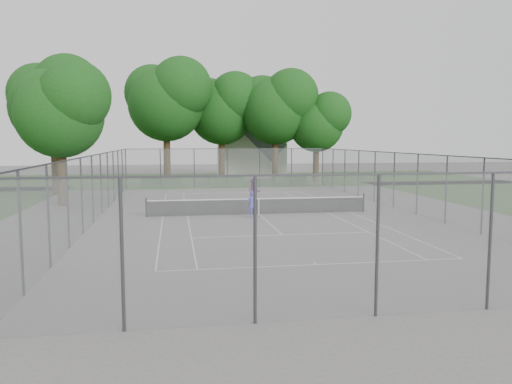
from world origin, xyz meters
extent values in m
plane|color=#615E5C|center=(0.00, 0.00, 0.00)|extent=(120.00, 120.00, 0.00)
cube|color=#224A15|center=(0.00, 26.00, 0.00)|extent=(60.00, 20.00, 0.00)
cube|color=silver|center=(0.00, -11.88, 0.01)|extent=(10.97, 0.06, 0.01)
cube|color=silver|center=(0.00, 11.88, 0.01)|extent=(10.97, 0.06, 0.01)
cube|color=silver|center=(-5.49, 0.00, 0.01)|extent=(0.06, 23.77, 0.01)
cube|color=silver|center=(5.49, 0.00, 0.01)|extent=(0.06, 23.77, 0.01)
cube|color=silver|center=(-4.12, 0.00, 0.01)|extent=(0.06, 23.77, 0.01)
cube|color=silver|center=(4.12, 0.00, 0.01)|extent=(0.06, 23.77, 0.01)
cube|color=silver|center=(0.00, -6.40, 0.01)|extent=(8.23, 0.06, 0.01)
cube|color=silver|center=(0.00, 6.40, 0.01)|extent=(8.23, 0.06, 0.01)
cube|color=silver|center=(0.00, 0.00, 0.01)|extent=(0.06, 12.80, 0.01)
cube|color=silver|center=(0.00, -11.73, 0.01)|extent=(0.06, 0.30, 0.01)
cube|color=silver|center=(0.00, 11.73, 0.01)|extent=(0.06, 0.30, 0.01)
cylinder|color=black|center=(-6.39, 0.00, 0.55)|extent=(0.10, 0.10, 1.10)
cylinder|color=black|center=(6.39, 0.00, 0.55)|extent=(0.10, 0.10, 1.10)
cube|color=black|center=(0.00, 0.00, 0.45)|extent=(12.67, 0.01, 0.86)
cube|color=white|center=(0.00, 0.00, 0.91)|extent=(12.77, 0.03, 0.06)
cube|color=white|center=(0.00, 0.00, 0.44)|extent=(0.05, 0.02, 0.88)
cylinder|color=#38383D|center=(-9.00, 17.00, 1.75)|extent=(0.08, 0.08, 3.50)
cylinder|color=#38383D|center=(9.00, 17.00, 1.75)|extent=(0.08, 0.08, 3.50)
cube|color=slate|center=(0.00, -17.00, 1.75)|extent=(18.00, 0.02, 3.50)
cube|color=slate|center=(0.00, 17.00, 1.75)|extent=(18.00, 0.02, 3.50)
cube|color=slate|center=(-9.00, 0.00, 1.75)|extent=(0.02, 34.00, 3.50)
cube|color=slate|center=(9.00, 0.00, 1.75)|extent=(0.02, 34.00, 3.50)
cube|color=#38383D|center=(0.00, -17.00, 3.50)|extent=(18.00, 0.05, 0.05)
cube|color=#38383D|center=(0.00, 17.00, 3.50)|extent=(18.00, 0.05, 0.05)
cube|color=#38383D|center=(-9.00, 0.00, 3.50)|extent=(0.05, 34.00, 0.05)
cube|color=#38383D|center=(9.00, 0.00, 3.50)|extent=(0.05, 34.00, 0.05)
cylinder|color=#322212|center=(-5.47, 22.50, 2.62)|extent=(0.67, 0.67, 5.25)
sphere|color=#0F380F|center=(-5.47, 22.50, 7.86)|extent=(7.47, 7.47, 7.47)
sphere|color=#0F380F|center=(-3.98, 21.38, 9.36)|extent=(5.97, 5.97, 5.97)
sphere|color=#0F380F|center=(-6.78, 23.44, 8.98)|extent=(5.60, 5.60, 5.60)
cylinder|color=#322212|center=(0.18, 24.34, 2.40)|extent=(0.65, 0.65, 4.80)
sphere|color=#0F380F|center=(0.18, 24.34, 7.19)|extent=(6.83, 6.83, 6.83)
sphere|color=#0F380F|center=(1.55, 23.31, 8.56)|extent=(5.47, 5.47, 5.47)
sphere|color=#0F380F|center=(-1.01, 25.19, 8.22)|extent=(5.12, 5.12, 5.12)
cylinder|color=#322212|center=(5.49, 22.12, 2.43)|extent=(0.66, 0.66, 4.85)
sphere|color=#0F380F|center=(5.49, 22.12, 7.27)|extent=(6.90, 6.90, 6.90)
sphere|color=#0F380F|center=(6.87, 21.08, 8.65)|extent=(5.52, 5.52, 5.52)
sphere|color=#0F380F|center=(4.28, 22.98, 8.30)|extent=(5.18, 5.18, 5.18)
cylinder|color=#322212|center=(9.58, 21.22, 1.94)|extent=(0.61, 0.61, 3.88)
sphere|color=#0F380F|center=(9.58, 21.22, 5.81)|extent=(5.52, 5.52, 5.52)
sphere|color=#0F380F|center=(10.68, 20.39, 6.91)|extent=(4.41, 4.41, 4.41)
sphere|color=#0F380F|center=(8.62, 21.91, 6.64)|extent=(4.14, 4.14, 4.14)
cylinder|color=#322212|center=(-13.98, 12.92, 2.29)|extent=(0.64, 0.64, 4.58)
sphere|color=#0F380F|center=(-13.98, 12.92, 6.86)|extent=(6.51, 6.51, 6.51)
sphere|color=#0F380F|center=(-12.67, 11.94, 8.16)|extent=(5.21, 5.21, 5.21)
sphere|color=#0F380F|center=(-15.12, 13.73, 7.84)|extent=(4.89, 4.89, 4.89)
cylinder|color=#322212|center=(-12.04, 5.96, 1.98)|extent=(0.62, 0.62, 3.97)
sphere|color=#0F380F|center=(-12.04, 5.96, 5.94)|extent=(5.64, 5.64, 5.64)
sphere|color=#0F380F|center=(-10.91, 5.11, 7.07)|extent=(4.51, 4.51, 4.51)
sphere|color=#0F380F|center=(-13.02, 6.67, 6.79)|extent=(4.23, 4.23, 4.23)
cube|color=#194315|center=(-5.94, 18.50, 0.45)|extent=(3.62, 1.09, 0.91)
cube|color=#194315|center=(0.05, 18.53, 0.51)|extent=(3.23, 0.92, 1.02)
cube|color=#194315|center=(6.16, 18.43, 0.46)|extent=(3.04, 1.11, 0.91)
cube|color=beige|center=(4.14, 29.65, 2.78)|extent=(7.42, 5.57, 5.57)
cube|color=#49494D|center=(4.14, 29.65, 5.57)|extent=(7.35, 5.75, 7.35)
imported|color=#3B39D8|center=(-0.57, -1.20, 0.75)|extent=(0.55, 0.36, 1.50)
imported|color=#662259|center=(0.30, 3.67, 0.89)|extent=(0.98, 0.82, 1.78)
camera|label=1|loc=(-4.83, -28.22, 4.31)|focal=35.00mm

